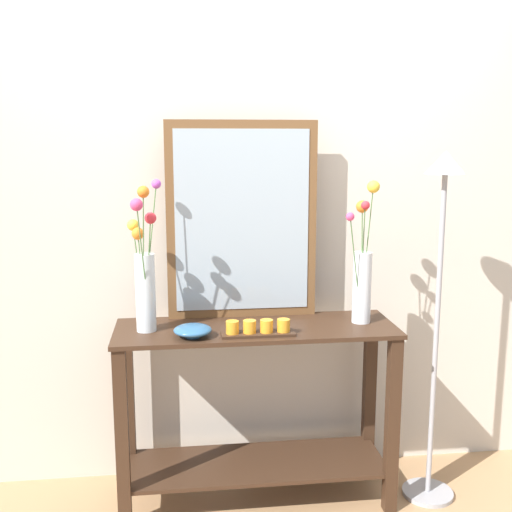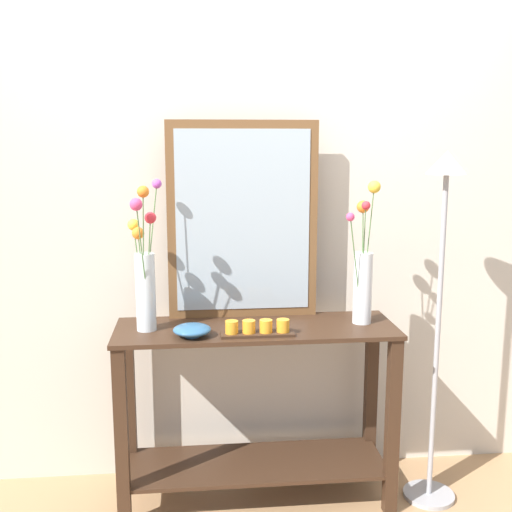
% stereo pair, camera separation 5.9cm
% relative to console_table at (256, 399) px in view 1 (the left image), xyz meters
% --- Properties ---
extents(ground_plane, '(7.00, 6.00, 0.02)m').
position_rel_console_table_xyz_m(ground_plane, '(0.00, 0.00, -0.51)').
color(ground_plane, '#A87F56').
extents(wall_back, '(6.40, 0.08, 2.70)m').
position_rel_console_table_xyz_m(wall_back, '(0.00, 0.33, 0.85)').
color(wall_back, beige).
rests_on(wall_back, ground).
extents(console_table, '(1.27, 0.42, 0.85)m').
position_rel_console_table_xyz_m(console_table, '(0.00, 0.00, 0.00)').
color(console_table, '#382316').
rests_on(console_table, ground).
extents(mirror_leaning, '(0.70, 0.03, 0.92)m').
position_rel_console_table_xyz_m(mirror_leaning, '(-0.04, 0.18, 0.81)').
color(mirror_leaning, brown).
rests_on(mirror_leaning, console_table).
extents(tall_vase_left, '(0.15, 0.25, 0.66)m').
position_rel_console_table_xyz_m(tall_vase_left, '(-0.49, -0.00, 0.60)').
color(tall_vase_left, silver).
rests_on(tall_vase_left, console_table).
extents(vase_right, '(0.17, 0.14, 0.65)m').
position_rel_console_table_xyz_m(vase_right, '(0.49, 0.01, 0.58)').
color(vase_right, silver).
rests_on(vase_right, console_table).
extents(candle_tray, '(0.32, 0.09, 0.07)m').
position_rel_console_table_xyz_m(candle_tray, '(-0.01, -0.13, 0.37)').
color(candle_tray, '#382316').
rests_on(candle_tray, console_table).
extents(decorative_bowl, '(0.16, 0.16, 0.05)m').
position_rel_console_table_xyz_m(decorative_bowl, '(-0.29, -0.12, 0.38)').
color(decorative_bowl, '#2D5B84').
rests_on(decorative_bowl, console_table).
extents(floor_lamp, '(0.24, 0.24, 1.63)m').
position_rel_console_table_xyz_m(floor_lamp, '(0.82, -0.08, 0.60)').
color(floor_lamp, '#9E9EA3').
rests_on(floor_lamp, ground).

